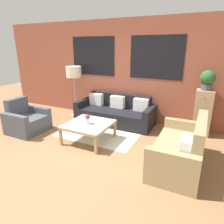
# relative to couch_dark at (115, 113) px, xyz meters

# --- Properties ---
(ground_plane) EXTENTS (16.00, 16.00, 0.00)m
(ground_plane) POSITION_rel_couch_dark_xyz_m (-0.00, -1.95, -0.28)
(ground_plane) COLOR #8E6642
(wall_back_brick) EXTENTS (8.40, 0.09, 2.80)m
(wall_back_brick) POSITION_rel_couch_dark_xyz_m (-0.00, 0.49, 1.12)
(wall_back_brick) COLOR brown
(wall_back_brick) RESTS_ON ground_plane
(rug) EXTENTS (1.94, 1.51, 0.00)m
(rug) POSITION_rel_couch_dark_xyz_m (-0.04, -0.74, -0.28)
(rug) COLOR silver
(rug) RESTS_ON ground_plane
(couch_dark) EXTENTS (2.17, 0.88, 0.78)m
(couch_dark) POSITION_rel_couch_dark_xyz_m (0.00, 0.00, 0.00)
(couch_dark) COLOR black
(couch_dark) RESTS_ON ground_plane
(settee_vintage) EXTENTS (0.80, 1.59, 0.92)m
(settee_vintage) POSITION_rel_couch_dark_xyz_m (1.98, -1.47, 0.03)
(settee_vintage) COLOR #99845B
(settee_vintage) RESTS_ON ground_plane
(armchair_corner) EXTENTS (0.80, 0.87, 0.84)m
(armchair_corner) POSITION_rel_couch_dark_xyz_m (-1.76, -1.55, -0.01)
(armchair_corner) COLOR #474C56
(armchair_corner) RESTS_ON ground_plane
(coffee_table) EXTENTS (0.96, 0.96, 0.43)m
(coffee_table) POSITION_rel_couch_dark_xyz_m (-0.04, -1.33, 0.09)
(coffee_table) COLOR silver
(coffee_table) RESTS_ON ground_plane
(floor_lamp) EXTENTS (0.45, 0.45, 1.52)m
(floor_lamp) POSITION_rel_couch_dark_xyz_m (-1.40, 0.05, 1.03)
(floor_lamp) COLOR #B2B2B7
(floor_lamp) RESTS_ON ground_plane
(drawer_cabinet) EXTENTS (0.40, 0.41, 1.11)m
(drawer_cabinet) POSITION_rel_couch_dark_xyz_m (2.23, 0.21, 0.27)
(drawer_cabinet) COLOR tan
(drawer_cabinet) RESTS_ON ground_plane
(potted_plant) EXTENTS (0.34, 0.34, 0.46)m
(potted_plant) POSITION_rel_couch_dark_xyz_m (2.23, 0.21, 1.08)
(potted_plant) COLOR #47474C
(potted_plant) RESTS_ON drawer_cabinet
(flower_vase) EXTENTS (0.11, 0.11, 0.22)m
(flower_vase) POSITION_rel_couch_dark_xyz_m (-0.05, -1.36, 0.28)
(flower_vase) COLOR silver
(flower_vase) RESTS_ON coffee_table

